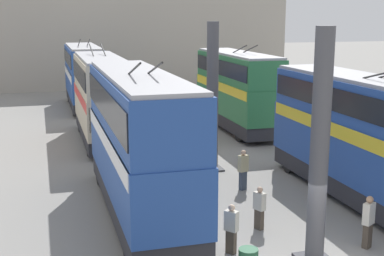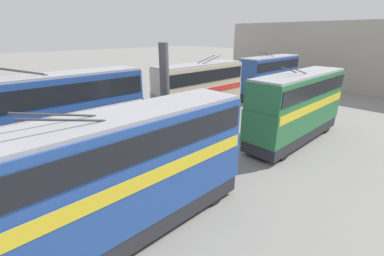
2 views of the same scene
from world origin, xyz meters
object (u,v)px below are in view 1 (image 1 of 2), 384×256
object	(u,v)px
bus_left_far	(237,86)
person_by_left_row	(368,221)
bus_right_far	(84,73)
person_by_right_row	(231,228)
bus_right_mid	(101,94)
person_aisle_foreground	(259,207)
bus_right_near	(139,136)
bus_left_near	(363,131)
person_aisle_midway	(243,169)

from	to	relation	value
bus_left_far	person_by_left_row	distance (m)	18.70
bus_right_far	person_by_right_row	size ratio (longest dim) A/B	6.07
bus_right_mid	bus_left_far	bearing A→B (deg)	-83.28
person_aisle_foreground	person_by_right_row	bearing A→B (deg)	21.67
bus_right_near	person_by_left_row	bearing A→B (deg)	-127.40
bus_left_near	bus_left_far	bearing A→B (deg)	0.00
bus_right_mid	person_by_left_row	distance (m)	18.69
bus_left_far	bus_right_far	world-z (taller)	bus_left_far
person_aisle_foreground	bus_right_near	bearing A→B (deg)	-56.90
person_by_left_row	person_by_right_row	distance (m)	4.47
person_aisle_foreground	bus_right_mid	bearing A→B (deg)	-98.21
person_aisle_midway	bus_right_near	bearing A→B (deg)	89.22
bus_right_near	person_aisle_foreground	bearing A→B (deg)	-124.56
bus_left_near	person_aisle_foreground	xyz separation A→B (m)	(-1.73, 5.15, -2.05)
bus_left_near	bus_right_near	bearing A→B (deg)	84.43
bus_right_mid	person_by_left_row	world-z (taller)	bus_right_mid
bus_right_far	person_by_left_row	xyz separation A→B (m)	(-29.72, -6.54, -1.91)
bus_right_far	person_by_left_row	bearing A→B (deg)	-167.58
person_aisle_midway	person_by_right_row	bearing A→B (deg)	135.98
bus_right_mid	person_aisle_foreground	size ratio (longest dim) A/B	6.02
bus_left_near	bus_right_mid	distance (m)	15.98
person_by_left_row	person_aisle_midway	xyz separation A→B (m)	(6.63, 1.75, 0.00)
person_by_right_row	person_aisle_midway	world-z (taller)	person_aisle_midway
person_by_right_row	person_aisle_midway	size ratio (longest dim) A/B	0.92
person_aisle_midway	person_aisle_foreground	bearing A→B (deg)	146.90
bus_right_far	person_aisle_foreground	bearing A→B (deg)	-172.14
bus_left_near	person_aisle_midway	bearing A→B (deg)	58.84
bus_right_far	person_by_right_row	distance (m)	29.03
person_by_left_row	person_aisle_foreground	size ratio (longest dim) A/B	1.13
bus_right_near	bus_right_mid	size ratio (longest dim) A/B	1.17
bus_right_mid	person_aisle_foreground	world-z (taller)	bus_right_mid
bus_right_near	bus_right_mid	world-z (taller)	bus_right_near
bus_right_near	bus_right_mid	bearing A→B (deg)	-0.00
person_by_left_row	person_aisle_midway	distance (m)	6.85
bus_left_near	person_by_right_row	xyz separation A→B (m)	(-3.29, 6.77, -2.02)
person_by_left_row	person_aisle_foreground	world-z (taller)	person_by_left_row
person_by_left_row	bus_left_far	bearing A→B (deg)	-36.63
person_by_left_row	person_aisle_midway	world-z (taller)	person_aisle_midway
bus_right_mid	person_aisle_midway	size ratio (longest dim) A/B	5.31
bus_right_near	bus_right_far	bearing A→B (deg)	0.00
bus_left_near	bus_right_mid	size ratio (longest dim) A/B	1.21
person_aisle_midway	bus_left_near	bearing A→B (deg)	-140.62
bus_left_far	person_aisle_foreground	distance (m)	16.97
bus_right_mid	person_aisle_foreground	xyz separation A→B (m)	(-14.99, -3.77, -2.05)
bus_right_far	person_by_right_row	bearing A→B (deg)	-175.73
bus_right_near	person_aisle_midway	xyz separation A→B (m)	(1.62, -4.80, -2.11)
person_aisle_midway	person_aisle_foreground	distance (m)	4.35
bus_left_far	person_aisle_midway	bearing A→B (deg)	160.77
bus_left_far	bus_right_mid	size ratio (longest dim) A/B	1.06
bus_right_far	person_aisle_midway	size ratio (longest dim) A/B	5.58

